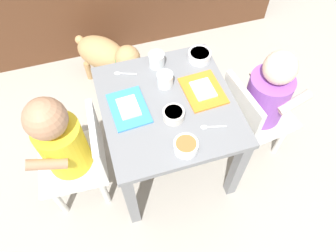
{
  "coord_description": "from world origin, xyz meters",
  "views": [
    {
      "loc": [
        -0.23,
        -0.74,
        1.46
      ],
      "look_at": [
        0.0,
        0.0,
        0.3
      ],
      "focal_mm": 33.67,
      "sensor_mm": 36.0,
      "label": 1
    }
  ],
  "objects_px": {
    "cereal_bowl_left_side": "(173,115)",
    "veggie_bowl_far": "(199,56)",
    "water_cup_left": "(165,80)",
    "dining_table": "(168,116)",
    "food_tray_right": "(203,90)",
    "seated_child_right": "(265,98)",
    "seated_child_left": "(65,144)",
    "spoon_by_left_tray": "(123,74)",
    "water_cup_right": "(157,61)",
    "food_tray_left": "(129,108)",
    "veggie_bowl_near": "(187,146)",
    "dog": "(107,55)",
    "spoon_by_right_tray": "(211,127)"
  },
  "relations": [
    {
      "from": "seated_child_left",
      "to": "food_tray_right",
      "type": "relative_size",
      "value": 3.36
    },
    {
      "from": "dining_table",
      "to": "water_cup_left",
      "type": "height_order",
      "value": "water_cup_left"
    },
    {
      "from": "seated_child_right",
      "to": "veggie_bowl_near",
      "type": "bearing_deg",
      "value": -157.16
    },
    {
      "from": "water_cup_left",
      "to": "cereal_bowl_left_side",
      "type": "distance_m",
      "value": 0.17
    },
    {
      "from": "cereal_bowl_left_side",
      "to": "spoon_by_right_tray",
      "type": "distance_m",
      "value": 0.15
    },
    {
      "from": "food_tray_right",
      "to": "water_cup_right",
      "type": "height_order",
      "value": "water_cup_right"
    },
    {
      "from": "food_tray_left",
      "to": "water_cup_right",
      "type": "xyz_separation_m",
      "value": [
        0.17,
        0.2,
        0.02
      ]
    },
    {
      "from": "dog",
      "to": "spoon_by_right_tray",
      "type": "distance_m",
      "value": 0.88
    },
    {
      "from": "cereal_bowl_left_side",
      "to": "spoon_by_right_tray",
      "type": "relative_size",
      "value": 0.85
    },
    {
      "from": "cereal_bowl_left_side",
      "to": "veggie_bowl_far",
      "type": "xyz_separation_m",
      "value": [
        0.21,
        0.27,
        -0.0
      ]
    },
    {
      "from": "dining_table",
      "to": "veggie_bowl_near",
      "type": "height_order",
      "value": "veggie_bowl_near"
    },
    {
      "from": "seated_child_left",
      "to": "seated_child_right",
      "type": "xyz_separation_m",
      "value": [
        0.86,
        -0.01,
        -0.02
      ]
    },
    {
      "from": "dog",
      "to": "food_tray_right",
      "type": "relative_size",
      "value": 1.9
    },
    {
      "from": "water_cup_right",
      "to": "veggie_bowl_far",
      "type": "xyz_separation_m",
      "value": [
        0.19,
        -0.02,
        -0.01
      ]
    },
    {
      "from": "water_cup_left",
      "to": "water_cup_right",
      "type": "relative_size",
      "value": 0.98
    },
    {
      "from": "food_tray_left",
      "to": "spoon_by_left_tray",
      "type": "bearing_deg",
      "value": 84.25
    },
    {
      "from": "veggie_bowl_near",
      "to": "veggie_bowl_far",
      "type": "height_order",
      "value": "veggie_bowl_near"
    },
    {
      "from": "seated_child_right",
      "to": "food_tray_right",
      "type": "xyz_separation_m",
      "value": [
        -0.27,
        0.06,
        0.08
      ]
    },
    {
      "from": "water_cup_left",
      "to": "veggie_bowl_far",
      "type": "height_order",
      "value": "water_cup_left"
    },
    {
      "from": "dining_table",
      "to": "seated_child_left",
      "type": "bearing_deg",
      "value": -175.75
    },
    {
      "from": "seated_child_right",
      "to": "water_cup_left",
      "type": "height_order",
      "value": "seated_child_right"
    },
    {
      "from": "water_cup_right",
      "to": "cereal_bowl_left_side",
      "type": "relative_size",
      "value": 0.81
    },
    {
      "from": "seated_child_right",
      "to": "dog",
      "type": "xyz_separation_m",
      "value": [
        -0.6,
        0.67,
        -0.19
      ]
    },
    {
      "from": "dog",
      "to": "water_cup_left",
      "type": "relative_size",
      "value": 5.61
    },
    {
      "from": "dining_table",
      "to": "food_tray_right",
      "type": "xyz_separation_m",
      "value": [
        0.16,
        0.02,
        0.09
      ]
    },
    {
      "from": "seated_child_left",
      "to": "water_cup_left",
      "type": "xyz_separation_m",
      "value": [
        0.45,
        0.13,
        0.08
      ]
    },
    {
      "from": "water_cup_right",
      "to": "food_tray_right",
      "type": "bearing_deg",
      "value": -54.53
    },
    {
      "from": "food_tray_left",
      "to": "veggie_bowl_far",
      "type": "height_order",
      "value": "veggie_bowl_far"
    },
    {
      "from": "spoon_by_left_tray",
      "to": "veggie_bowl_near",
      "type": "bearing_deg",
      "value": -71.67
    },
    {
      "from": "seated_child_left",
      "to": "spoon_by_left_tray",
      "type": "distance_m",
      "value": 0.38
    },
    {
      "from": "dining_table",
      "to": "veggie_bowl_near",
      "type": "relative_size",
      "value": 6.24
    },
    {
      "from": "dog",
      "to": "food_tray_left",
      "type": "relative_size",
      "value": 1.87
    },
    {
      "from": "seated_child_left",
      "to": "food_tray_right",
      "type": "distance_m",
      "value": 0.59
    },
    {
      "from": "dog",
      "to": "spoon_by_left_tray",
      "type": "bearing_deg",
      "value": -85.8
    },
    {
      "from": "veggie_bowl_near",
      "to": "cereal_bowl_left_side",
      "type": "relative_size",
      "value": 1.08
    },
    {
      "from": "spoon_by_left_tray",
      "to": "food_tray_left",
      "type": "bearing_deg",
      "value": -95.75
    },
    {
      "from": "spoon_by_left_tray",
      "to": "spoon_by_right_tray",
      "type": "distance_m",
      "value": 0.45
    },
    {
      "from": "food_tray_left",
      "to": "veggie_bowl_near",
      "type": "xyz_separation_m",
      "value": [
        0.16,
        -0.24,
        0.02
      ]
    },
    {
      "from": "water_cup_right",
      "to": "spoon_by_right_tray",
      "type": "relative_size",
      "value": 0.69
    },
    {
      "from": "dog",
      "to": "food_tray_left",
      "type": "bearing_deg",
      "value": -88.88
    },
    {
      "from": "spoon_by_right_tray",
      "to": "seated_child_left",
      "type": "bearing_deg",
      "value": 167.16
    },
    {
      "from": "seated_child_right",
      "to": "water_cup_left",
      "type": "distance_m",
      "value": 0.44
    },
    {
      "from": "seated_child_right",
      "to": "water_cup_right",
      "type": "bearing_deg",
      "value": 148.01
    },
    {
      "from": "dog",
      "to": "veggie_bowl_far",
      "type": "bearing_deg",
      "value": -49.11
    },
    {
      "from": "water_cup_right",
      "to": "cereal_bowl_left_side",
      "type": "height_order",
      "value": "water_cup_right"
    },
    {
      "from": "veggie_bowl_near",
      "to": "spoon_by_right_tray",
      "type": "bearing_deg",
      "value": 27.9
    },
    {
      "from": "water_cup_right",
      "to": "seated_child_right",
      "type": "bearing_deg",
      "value": -31.99
    },
    {
      "from": "food_tray_right",
      "to": "veggie_bowl_near",
      "type": "bearing_deg",
      "value": -122.51
    },
    {
      "from": "water_cup_right",
      "to": "spoon_by_left_tray",
      "type": "distance_m",
      "value": 0.15
    },
    {
      "from": "cereal_bowl_left_side",
      "to": "veggie_bowl_far",
      "type": "relative_size",
      "value": 0.83
    }
  ]
}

